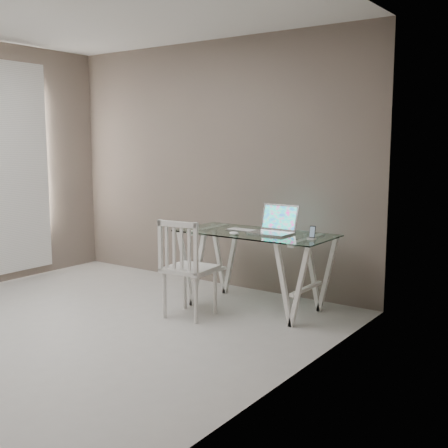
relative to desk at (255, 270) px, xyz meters
The scene contains 7 objects.
room 2.33m from the desk, 121.65° to the right, with size 4.50×4.52×2.71m.
desk is the anchor object (origin of this frame).
chair 0.72m from the desk, 119.70° to the right, with size 0.46×0.46×0.91m.
laptop 0.46m from the desk, 23.66° to the left, with size 0.38×0.34×0.26m.
keyboard 0.41m from the desk, 168.06° to the left, with size 0.31×0.13×0.01m, color silver.
mouse 0.46m from the desk, 108.14° to the right, with size 0.10×0.06×0.03m, color white.
phone_dock 0.73m from the desk, ahead, with size 0.06×0.06×0.12m.
Camera 1 is at (3.74, -2.82, 1.59)m, focal length 45.00 mm.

